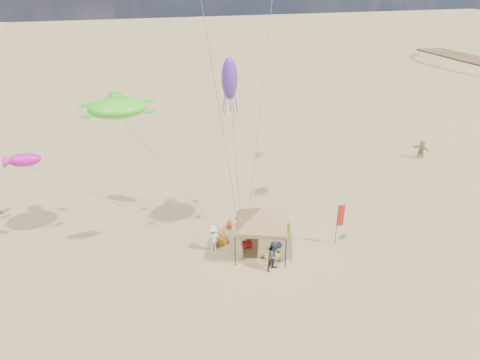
% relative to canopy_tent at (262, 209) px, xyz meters
% --- Properties ---
extents(ground, '(280.00, 280.00, 0.00)m').
position_rel_canopy_tent_xyz_m(ground, '(-0.72, -0.99, -2.96)').
color(ground, tan).
rests_on(ground, ground).
extents(canopy_tent, '(5.35, 5.35, 3.55)m').
position_rel_canopy_tent_xyz_m(canopy_tent, '(0.00, 0.00, 0.00)').
color(canopy_tent, black).
rests_on(canopy_tent, ground).
extents(feather_flag, '(0.43, 0.07, 2.81)m').
position_rel_canopy_tent_xyz_m(feather_flag, '(4.79, -0.53, -1.07)').
color(feather_flag, black).
rests_on(feather_flag, ground).
extents(cooler_red, '(0.54, 0.38, 0.38)m').
position_rel_canopy_tent_xyz_m(cooler_red, '(-0.64, 0.79, -2.77)').
color(cooler_red, '#A40F0D').
rests_on(cooler_red, ground).
extents(cooler_blue, '(0.54, 0.38, 0.38)m').
position_rel_canopy_tent_xyz_m(cooler_blue, '(2.15, 2.91, -2.77)').
color(cooler_blue, '#1538AD').
rests_on(cooler_blue, ground).
extents(bag_navy, '(0.69, 0.54, 0.36)m').
position_rel_canopy_tent_xyz_m(bag_navy, '(1.02, 0.13, -2.78)').
color(bag_navy, '#0E143D').
rests_on(bag_navy, ground).
extents(bag_orange, '(0.54, 0.69, 0.36)m').
position_rel_canopy_tent_xyz_m(bag_orange, '(-1.04, 3.32, -2.78)').
color(bag_orange, '#C4360A').
rests_on(bag_orange, ground).
extents(chair_green, '(0.50, 0.50, 0.70)m').
position_rel_canopy_tent_xyz_m(chair_green, '(2.24, 1.78, -2.61)').
color(chair_green, green).
rests_on(chair_green, ground).
extents(chair_yellow, '(0.50, 0.50, 0.70)m').
position_rel_canopy_tent_xyz_m(chair_yellow, '(-2.00, 1.57, -2.61)').
color(chair_yellow, orange).
rests_on(chair_yellow, ground).
extents(crate_grey, '(0.34, 0.30, 0.28)m').
position_rel_canopy_tent_xyz_m(crate_grey, '(0.93, -1.11, -2.82)').
color(crate_grey, slate).
rests_on(crate_grey, ground).
extents(beach_cart, '(0.90, 0.50, 0.24)m').
position_rel_canopy_tent_xyz_m(beach_cart, '(0.41, -0.86, -2.76)').
color(beach_cart, yellow).
rests_on(beach_cart, ground).
extents(person_near_a, '(0.68, 0.52, 1.65)m').
position_rel_canopy_tent_xyz_m(person_near_a, '(-0.68, 2.51, -2.13)').
color(person_near_a, tan).
rests_on(person_near_a, ground).
extents(person_near_b, '(1.12, 1.03, 1.85)m').
position_rel_canopy_tent_xyz_m(person_near_b, '(0.14, -1.80, -2.03)').
color(person_near_b, '#353E49').
rests_on(person_near_b, ground).
extents(person_near_c, '(1.12, 0.67, 1.69)m').
position_rel_canopy_tent_xyz_m(person_near_c, '(-2.67, 1.08, -2.11)').
color(person_near_c, silver).
rests_on(person_near_c, ground).
extents(person_far_c, '(1.17, 1.60, 1.67)m').
position_rel_canopy_tent_xyz_m(person_far_c, '(18.49, 9.85, -2.12)').
color(person_far_c, tan).
rests_on(person_far_c, ground).
extents(turtle_kite, '(4.03, 3.71, 1.08)m').
position_rel_canopy_tent_xyz_m(turtle_kite, '(-7.24, 3.72, 5.57)').
color(turtle_kite, '#4AE325').
rests_on(turtle_kite, ground).
extents(fish_kite, '(1.78, 1.25, 0.72)m').
position_rel_canopy_tent_xyz_m(fish_kite, '(-12.30, 3.11, 3.32)').
color(fish_kite, '#DA139E').
rests_on(fish_kite, ground).
extents(squid_kite, '(1.08, 1.08, 2.52)m').
position_rel_canopy_tent_xyz_m(squid_kite, '(-0.56, 4.71, 6.52)').
color(squid_kite, '#602FB1').
rests_on(squid_kite, ground).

